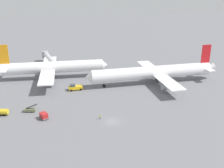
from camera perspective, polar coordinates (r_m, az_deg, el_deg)
ground_plane at (r=90.18m, az=-0.01°, el=-7.98°), size 600.00×600.00×0.00m
airliner_at_gate_left at (r=131.43m, az=-12.52°, el=3.45°), size 52.57×45.17×17.18m
airliner_being_pushed at (r=123.48m, az=8.72°, el=2.43°), size 61.40×42.78×16.60m
pushback_tug at (r=116.50m, az=-7.80°, el=-0.67°), size 8.97×2.85×2.96m
gse_belt_loader_portside at (r=100.75m, az=-16.98°, el=-5.20°), size 5.07×2.82×3.02m
gse_container_dolly_flat at (r=94.29m, az=-14.22°, el=-6.51°), size 3.24×3.79×2.15m
gse_fuel_bowser_stubby at (r=101.29m, az=-22.46°, el=-5.46°), size 5.24×3.27×2.40m
ground_crew_ramp_agent_by_cones at (r=91.45m, az=-2.55°, el=-6.95°), size 0.39×0.44×1.69m
jet_bridge at (r=153.88m, az=-13.33°, el=5.40°), size 6.15×23.61×6.05m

